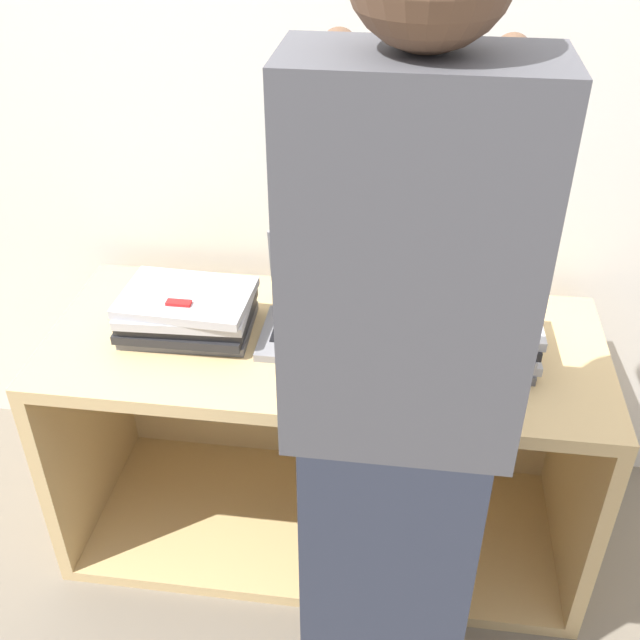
# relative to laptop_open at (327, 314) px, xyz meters

# --- Properties ---
(ground_plane) EXTENTS (12.00, 12.00, 0.00)m
(ground_plane) POSITION_rel_laptop_open_xyz_m (0.00, -0.33, -0.73)
(ground_plane) COLOR #756B5B
(wall_back) EXTENTS (8.00, 0.05, 2.40)m
(wall_back) POSITION_rel_laptop_open_xyz_m (0.00, 0.35, 0.47)
(wall_back) COLOR silver
(wall_back) RESTS_ON ground_plane
(cart) EXTENTS (1.39, 0.58, 0.68)m
(cart) POSITION_rel_laptop_open_xyz_m (0.00, 0.03, -0.39)
(cart) COLOR tan
(cart) RESTS_ON ground_plane
(laptop_open) EXTENTS (0.32, 0.27, 0.24)m
(laptop_open) POSITION_rel_laptop_open_xyz_m (0.00, 0.00, 0.00)
(laptop_open) COLOR gray
(laptop_open) RESTS_ON cart
(laptop_stack_left) EXTENTS (0.33, 0.25, 0.11)m
(laptop_stack_left) POSITION_rel_laptop_open_xyz_m (-0.35, -0.05, 0.01)
(laptop_stack_left) COLOR slate
(laptop_stack_left) RESTS_ON cart
(laptop_stack_right) EXTENTS (0.33, 0.24, 0.11)m
(laptop_stack_right) POSITION_rel_laptop_open_xyz_m (0.35, -0.05, 0.01)
(laptop_stack_right) COLOR slate
(laptop_stack_right) RESTS_ON cart
(person) EXTENTS (0.40, 0.53, 1.73)m
(person) POSITION_rel_laptop_open_xyz_m (0.19, -0.51, 0.15)
(person) COLOR #2D3342
(person) RESTS_ON ground_plane
(inventory_tag) EXTENTS (0.06, 0.02, 0.01)m
(inventory_tag) POSITION_rel_laptop_open_xyz_m (-0.35, -0.10, 0.07)
(inventory_tag) COLOR red
(inventory_tag) RESTS_ON laptop_stack_left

